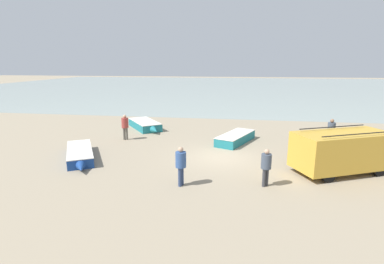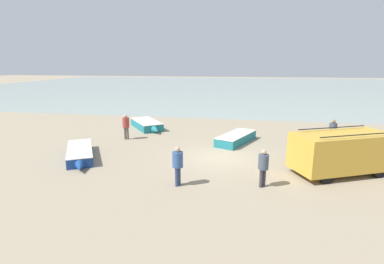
# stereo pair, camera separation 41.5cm
# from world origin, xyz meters

# --- Properties ---
(ground_plane) EXTENTS (200.00, 200.00, 0.00)m
(ground_plane) POSITION_xyz_m (0.00, 0.00, 0.00)
(ground_plane) COLOR gray
(sea_water) EXTENTS (120.00, 80.00, 0.01)m
(sea_water) POSITION_xyz_m (0.00, 52.00, 0.00)
(sea_water) COLOR #99A89E
(sea_water) RESTS_ON ground_plane
(parked_van) EXTENTS (5.19, 3.85, 2.16)m
(parked_van) POSITION_xyz_m (5.96, -1.50, 1.13)
(parked_van) COLOR gold
(parked_van) RESTS_ON ground_plane
(fishing_rowboat_0) EXTENTS (2.75, 4.63, 0.61)m
(fishing_rowboat_0) POSITION_xyz_m (0.78, 3.62, 0.30)
(fishing_rowboat_0) COLOR #1E757F
(fishing_rowboat_0) RESTS_ON ground_plane
(fishing_rowboat_1) EXTENTS (3.69, 4.45, 0.63)m
(fishing_rowboat_1) POSITION_xyz_m (-6.69, 6.69, 0.31)
(fishing_rowboat_1) COLOR #1E757F
(fishing_rowboat_1) RESTS_ON ground_plane
(fishing_rowboat_2) EXTENTS (3.32, 4.82, 0.56)m
(fishing_rowboat_2) POSITION_xyz_m (-7.90, -1.55, 0.28)
(fishing_rowboat_2) COLOR navy
(fishing_rowboat_2) RESTS_ON ground_plane
(fisherman_0) EXTENTS (0.45, 0.45, 1.70)m
(fisherman_0) POSITION_xyz_m (2.13, -3.82, 1.01)
(fisherman_0) COLOR #38383D
(fisherman_0) RESTS_ON ground_plane
(fisherman_1) EXTENTS (0.47, 0.47, 1.79)m
(fisherman_1) POSITION_xyz_m (-6.97, 3.01, 1.07)
(fisherman_1) COLOR #5B564C
(fisherman_1) RESTS_ON ground_plane
(fisherman_2) EXTENTS (0.48, 0.48, 1.81)m
(fisherman_2) POSITION_xyz_m (6.80, 3.42, 1.08)
(fisherman_2) COLOR navy
(fisherman_2) RESTS_ON ground_plane
(fisherman_3) EXTENTS (0.47, 0.47, 1.78)m
(fisherman_3) POSITION_xyz_m (-1.55, -4.34, 1.07)
(fisherman_3) COLOR navy
(fisherman_3) RESTS_ON ground_plane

